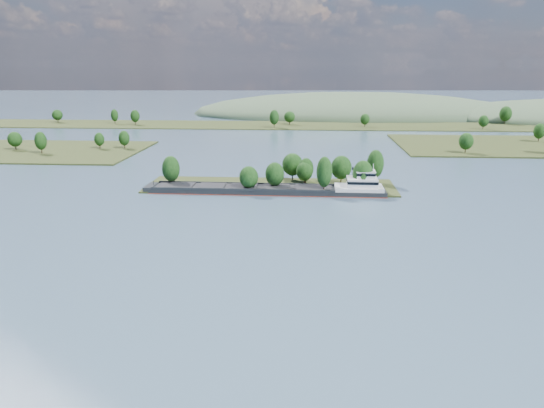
{
  "coord_description": "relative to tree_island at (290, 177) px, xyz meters",
  "views": [
    {
      "loc": [
        14.92,
        -29.2,
        48.23
      ],
      "look_at": [
        4.03,
        130.0,
        6.0
      ],
      "focal_mm": 35.0,
      "sensor_mm": 36.0,
      "label": 1
    }
  ],
  "objects": [
    {
      "name": "back_shoreline",
      "position": [
        0.85,
        220.46,
        -3.69
      ],
      "size": [
        900.0,
        60.0,
        15.88
      ],
      "color": "#293216",
      "rests_on": "ground"
    },
    {
      "name": "tree_island",
      "position": [
        0.0,
        0.0,
        0.0
      ],
      "size": [
        100.0,
        31.51,
        15.36
      ],
      "color": "#293216",
      "rests_on": "ground"
    },
    {
      "name": "ground",
      "position": [
        -7.81,
        -59.39,
        -4.42
      ],
      "size": [
        1800.0,
        1800.0,
        0.0
      ],
      "primitive_type": "plane",
      "color": "#3D546B",
      "rests_on": "ground"
    },
    {
      "name": "hill_west",
      "position": [
        52.19,
        320.61,
        -4.42
      ],
      "size": [
        320.0,
        160.0,
        44.0
      ],
      "primitive_type": "ellipsoid",
      "color": "#3B5037",
      "rests_on": "ground"
    },
    {
      "name": "cargo_barge",
      "position": [
        -2.76,
        -9.46,
        -2.83
      ],
      "size": [
        93.36,
        12.63,
        12.61
      ],
      "color": "black",
      "rests_on": "ground"
    }
  ]
}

